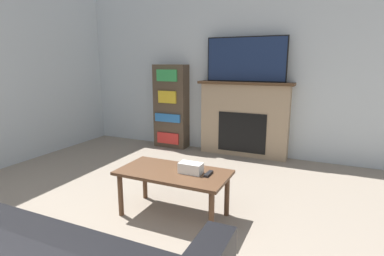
{
  "coord_description": "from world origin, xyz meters",
  "views": [
    {
      "loc": [
        1.4,
        -0.19,
        1.48
      ],
      "look_at": [
        0.07,
        2.76,
        0.77
      ],
      "focal_mm": 28.0,
      "sensor_mm": 36.0,
      "label": 1
    }
  ],
  "objects_px": {
    "bookshelf": "(171,107)",
    "tv": "(246,59)",
    "fireplace": "(244,119)",
    "coffee_table": "(173,177)"
  },
  "relations": [
    {
      "from": "coffee_table",
      "to": "bookshelf",
      "type": "relative_size",
      "value": 0.74
    },
    {
      "from": "bookshelf",
      "to": "tv",
      "type": "bearing_deg",
      "value": 0.13
    },
    {
      "from": "fireplace",
      "to": "coffee_table",
      "type": "height_order",
      "value": "fireplace"
    },
    {
      "from": "coffee_table",
      "to": "bookshelf",
      "type": "bearing_deg",
      "value": 118.65
    },
    {
      "from": "fireplace",
      "to": "bookshelf",
      "type": "xyz_separation_m",
      "value": [
        -1.31,
        -0.02,
        0.13
      ]
    },
    {
      "from": "fireplace",
      "to": "coffee_table",
      "type": "relative_size",
      "value": 1.4
    },
    {
      "from": "fireplace",
      "to": "bookshelf",
      "type": "relative_size",
      "value": 1.03
    },
    {
      "from": "tv",
      "to": "bookshelf",
      "type": "height_order",
      "value": "tv"
    },
    {
      "from": "fireplace",
      "to": "bookshelf",
      "type": "distance_m",
      "value": 1.32
    },
    {
      "from": "fireplace",
      "to": "tv",
      "type": "relative_size",
      "value": 1.2
    }
  ]
}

